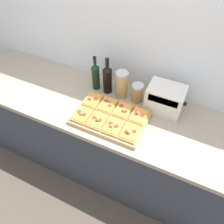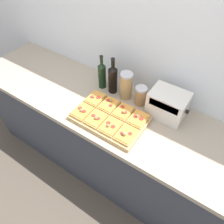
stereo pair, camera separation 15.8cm
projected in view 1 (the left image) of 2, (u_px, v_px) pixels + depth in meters
The scene contains 17 objects.
ground_plane at pixel (99, 193), 2.15m from camera, with size 12.00×12.00×0.00m, color #4C4238.
wall_back at pixel (133, 46), 1.65m from camera, with size 6.00×0.06×2.50m.
kitchen_counter at pixel (113, 142), 2.01m from camera, with size 2.63×0.67×0.91m.
cutting_board at pixel (110, 118), 1.59m from camera, with size 0.52×0.35×0.04m, color tan.
pizza_slice_back_left at pixel (93, 100), 1.67m from camera, with size 0.12×0.15×0.05m.
pizza_slice_back_midleft at pixel (107, 105), 1.63m from camera, with size 0.12×0.15×0.05m.
pizza_slice_back_midright at pixel (123, 111), 1.59m from camera, with size 0.12×0.15×0.05m.
pizza_slice_back_right at pixel (139, 116), 1.56m from camera, with size 0.12×0.15×0.05m.
pizza_slice_front_left at pixel (82, 115), 1.57m from camera, with size 0.12×0.15×0.05m.
pizza_slice_front_midleft at pixel (97, 120), 1.53m from camera, with size 0.12×0.15×0.05m.
pizza_slice_front_midright at pixel (113, 126), 1.49m from camera, with size 0.12×0.15×0.05m.
pizza_slice_front_right at pixel (130, 133), 1.46m from camera, with size 0.12×0.15×0.06m.
olive_oil_bottle at pixel (96, 76), 1.75m from camera, with size 0.06×0.06×0.30m.
wine_bottle at pixel (107, 79), 1.72m from camera, with size 0.07×0.07×0.31m.
grain_jar_tall at pixel (121, 84), 1.69m from camera, with size 0.10×0.10×0.23m.
grain_jar_short at pixel (137, 93), 1.68m from camera, with size 0.09×0.09×0.16m.
toaster_oven at pixel (165, 99), 1.60m from camera, with size 0.29×0.19×0.21m.
Camera 1 is at (0.49, -0.73, 2.12)m, focal length 35.00 mm.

